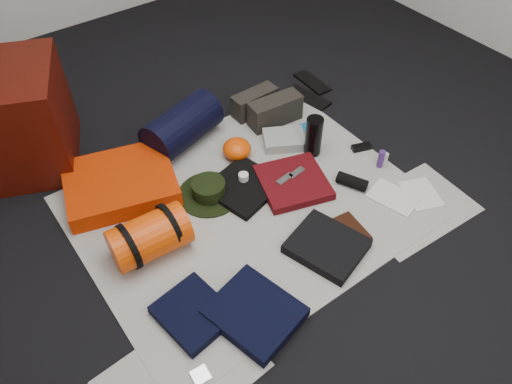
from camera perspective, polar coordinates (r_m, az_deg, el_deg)
floor at (r=2.49m, az=-0.94°, el=-1.75°), size 4.50×4.50×0.02m
newspaper_mat at (r=2.48m, az=-0.94°, el=-1.55°), size 1.60×1.30×0.01m
newspaper_sheet_front_left at (r=2.03m, az=-8.42°, el=-19.87°), size 0.61×0.44×0.00m
newspaper_sheet_front_right at (r=2.59m, az=17.54°, el=-1.79°), size 0.60×0.43×0.00m
sleeping_pad at (r=2.60m, az=-15.24°, el=0.97°), size 0.63×0.57×0.10m
stuff_sack at (r=2.27m, az=-12.06°, el=-5.03°), size 0.36×0.23×0.20m
sack_strap_left at (r=2.24m, az=-14.33°, el=-6.07°), size 0.02×0.22×0.22m
sack_strap_right at (r=2.28m, az=-9.89°, el=-3.80°), size 0.03×0.22×0.22m
navy_duffel at (r=2.77m, az=-8.43°, el=7.47°), size 0.49×0.35×0.23m
boonie_brim at (r=2.53m, az=-5.37°, el=-0.24°), size 0.35×0.35×0.01m
boonie_crown at (r=2.50m, az=-5.44°, el=0.41°), size 0.17×0.17×0.08m
hiking_boot_left at (r=2.99m, az=-0.15°, el=10.22°), size 0.28×0.11×0.14m
hiking_boot_right at (r=2.91m, az=2.20°, el=9.25°), size 0.32×0.15×0.16m
flip_flop_left at (r=3.16m, az=5.95°, el=10.71°), size 0.16×0.31×0.02m
flip_flop_right at (r=3.30m, az=6.43°, el=12.36°), size 0.11×0.27×0.01m
trousers_navy_a at (r=2.11m, az=-7.17°, el=-13.57°), size 0.29×0.32×0.04m
trousers_navy_b at (r=2.09m, az=-0.16°, el=-13.64°), size 0.37×0.40×0.05m
trousers_charcoal at (r=2.30m, az=8.08°, el=-6.13°), size 0.36×0.39×0.05m
black_tshirt at (r=2.54m, az=-1.40°, el=0.64°), size 0.40×0.38×0.03m
red_shirt at (r=2.56m, az=4.25°, el=1.12°), size 0.41×0.41×0.04m
orange_stuff_sack at (r=2.70m, az=-2.21°, el=4.95°), size 0.17×0.17×0.10m
first_aid_pouch at (r=2.79m, az=3.21°, el=5.99°), size 0.28×0.26×0.06m
water_bottle at (r=2.70m, az=6.60°, el=6.35°), size 0.12×0.12×0.23m
speaker at (r=2.59m, az=10.92°, el=1.19°), size 0.12×0.17×0.06m
compact_camera at (r=2.80m, az=5.39°, el=5.85°), size 0.12×0.09×0.04m
cyan_case at (r=2.90m, az=6.19°, el=7.31°), size 0.13×0.10×0.04m
toiletry_purple at (r=2.72m, az=14.09°, el=3.69°), size 0.04×0.04×0.10m
toiletry_clear at (r=2.73m, az=14.50°, el=3.57°), size 0.03×0.03×0.09m
paperback_book at (r=2.39m, az=10.67°, el=-4.35°), size 0.14×0.20×0.03m
map_booklet at (r=2.59m, az=15.42°, el=-0.60°), size 0.22×0.27×0.01m
map_printout at (r=2.66m, az=18.35°, el=-0.21°), size 0.22×0.25×0.01m
sunglasses at (r=2.82m, az=11.95°, el=5.03°), size 0.12×0.08×0.03m
key_cluster at (r=2.01m, az=-6.35°, el=-20.11°), size 0.07×0.07×0.01m
tape_roll at (r=2.54m, az=-1.44°, el=1.75°), size 0.05×0.05×0.03m
energy_bar_a at (r=2.53m, az=3.30°, el=1.46°), size 0.10×0.05×0.01m
energy_bar_b at (r=2.57m, az=4.69°, el=2.21°), size 0.10×0.05×0.01m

